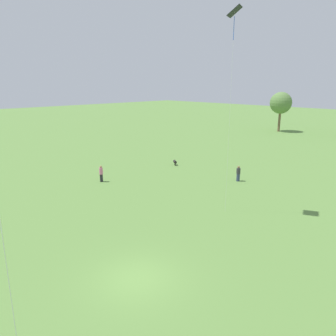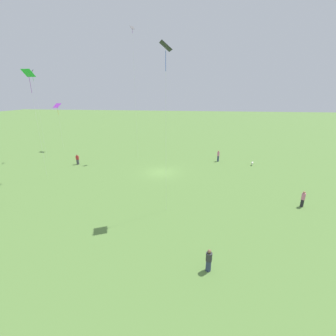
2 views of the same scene
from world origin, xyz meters
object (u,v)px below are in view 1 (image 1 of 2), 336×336
Objects in this scene: kite_3 at (234,20)px; dog_0 at (175,162)px; person_1 at (238,174)px; person_4 at (101,174)px.

dog_0 is (-12.86, 7.62, -13.28)m from kite_3.
person_4 is (-9.49, -9.94, 0.07)m from person_1.
person_4 is 2.23× the size of dog_0.
person_1 is at bearing 159.22° from person_4.
kite_3 is (3.82, -7.48, 12.91)m from person_1.
kite_3 is 19.48× the size of dog_0.
kite_3 is at bearing 123.37° from person_4.
person_4 is at bearing 26.56° from person_1.
dog_0 is at bearing -159.69° from person_4.
person_1 is 9.04m from dog_0.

